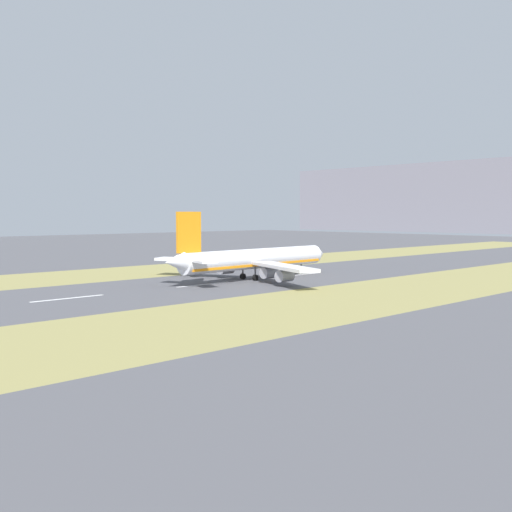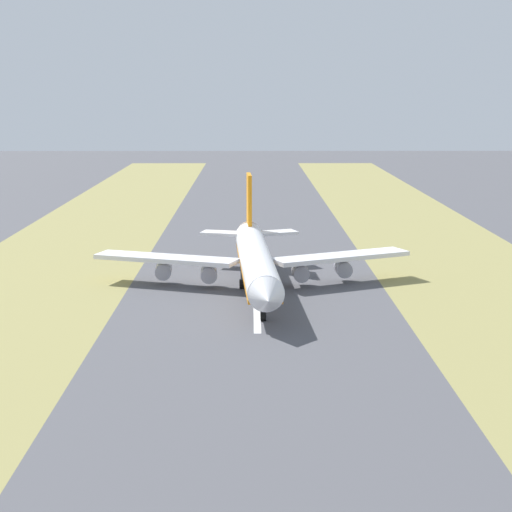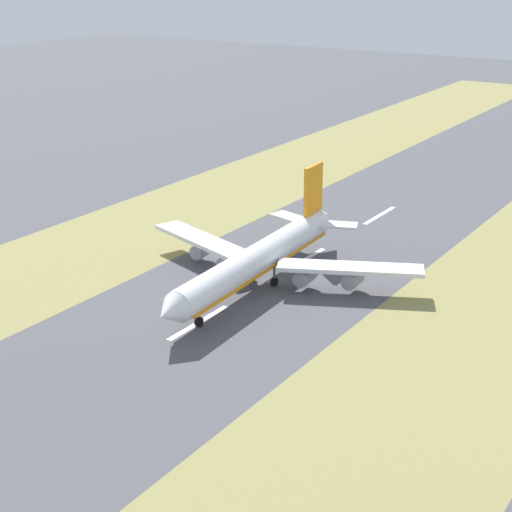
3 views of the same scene
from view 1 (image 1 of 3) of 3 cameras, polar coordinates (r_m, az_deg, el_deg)
ground_plane at (r=176.37m, az=-1.29°, el=-2.35°), size 800.00×800.00×0.00m
grass_median_west at (r=211.81m, az=-9.46°, el=-1.34°), size 40.00×600.00×0.01m
grass_median_east at (r=146.27m, az=10.61°, el=-3.73°), size 40.00×600.00×0.01m
centreline_dash_near at (r=145.91m, az=-17.49°, el=-3.87°), size 1.20×18.00×0.01m
centreline_dash_mid at (r=167.02m, az=-5.02°, el=-2.72°), size 1.20×18.00×0.01m
centreline_dash_far at (r=194.16m, az=4.30°, el=-1.78°), size 1.20×18.00×0.01m
airplane_main_jet at (r=178.03m, az=-0.42°, el=-0.35°), size 64.05×67.19×20.20m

